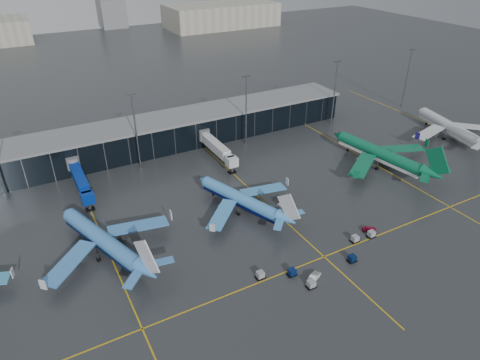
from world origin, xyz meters
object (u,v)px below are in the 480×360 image
airliner_klm_near (240,192)px  mobile_airstair (283,205)px  airliner_aer_lingus (380,146)px  service_van_red (369,229)px  airliner_ba (451,121)px  service_van_white (314,277)px  baggage_carts (325,260)px  airliner_arkefly (100,231)px

airliner_klm_near → mobile_airstair: airliner_klm_near is taller
airliner_aer_lingus → service_van_red: bearing=-145.1°
airliner_ba → service_van_white: (-92.14, -38.17, -5.83)m
service_van_red → airliner_klm_near: bearing=72.1°
baggage_carts → airliner_ba: bearing=22.0°
airliner_arkefly → airliner_ba: size_ratio=0.95×
airliner_aer_lingus → mobile_airstair: bearing=-179.4°
airliner_klm_near → service_van_red: airliner_klm_near is taller
airliner_aer_lingus → service_van_white: bearing=-154.8°
airliner_arkefly → service_van_white: bearing=-58.7°
airliner_klm_near → airliner_aer_lingus: (53.28, 1.28, 1.10)m
airliner_ba → service_van_red: (-68.42, -30.50, -5.94)m
airliner_ba → service_van_white: size_ratio=9.75×
baggage_carts → mobile_airstair: (4.48, 24.47, 0.01)m
airliner_ba → service_van_white: 99.90m
airliner_arkefly → service_van_white: airliner_arkefly is taller
airliner_arkefly → airliner_klm_near: bearing=-18.3°
airliner_arkefly → mobile_airstair: bearing=-24.2°
service_van_red → airliner_aer_lingus: bearing=-19.6°
mobile_airstair → service_van_red: mobile_airstair is taller
airliner_klm_near → baggage_carts: bearing=-95.8°
mobile_airstair → service_van_red: size_ratio=0.95×
airliner_ba → mobile_airstair: bearing=-159.4°
baggage_carts → service_van_white: 6.81m
airliner_ba → airliner_klm_near: bearing=-163.3°
airliner_aer_lingus → mobile_airstair: (-41.91, -6.23, -5.97)m
airliner_klm_near → service_van_white: 33.19m
airliner_arkefly → airliner_ba: airliner_ba is taller
airliner_klm_near → airliner_ba: (93.12, 5.37, 0.91)m
service_van_white → service_van_red: bearing=-99.2°
airliner_ba → baggage_carts: size_ratio=1.22×
airliner_arkefly → airliner_ba: bearing=-16.5°
airliner_arkefly → service_van_white: size_ratio=9.27×
airliner_ba → airliner_arkefly: bearing=-164.0°
baggage_carts → mobile_airstair: size_ratio=10.12×
airliner_klm_near → baggage_carts: size_ratio=1.05×
airliner_aer_lingus → service_van_white: size_ratio=10.03×
airliner_klm_near → mobile_airstair: size_ratio=10.65×
airliner_aer_lingus → mobile_airstair: airliner_aer_lingus is taller
airliner_arkefly → airliner_aer_lingus: size_ratio=0.92×
mobile_airstair → service_van_white: size_ratio=0.79×
airliner_arkefly → airliner_aer_lingus: 91.32m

